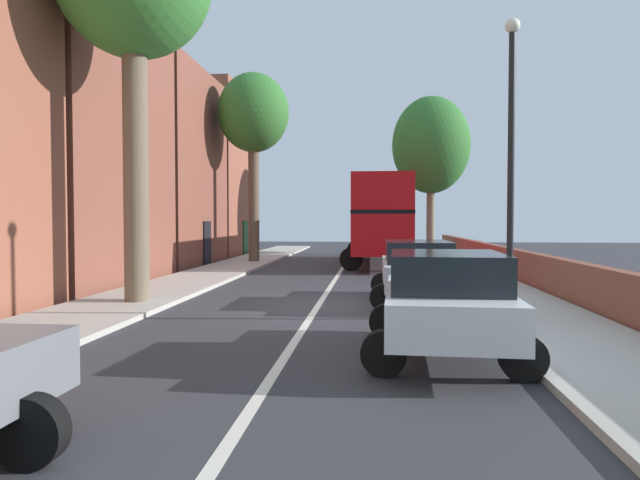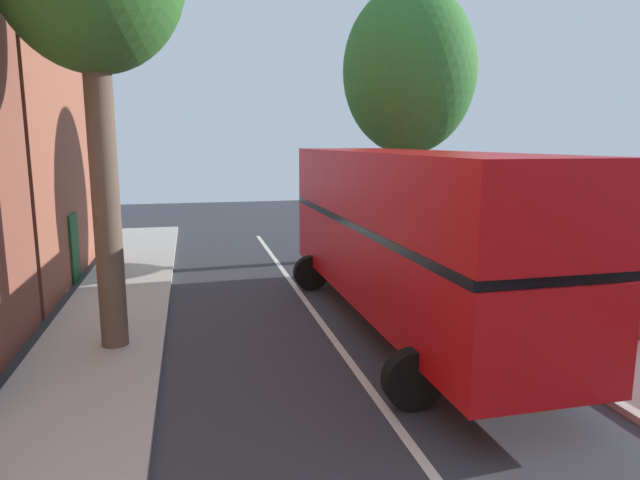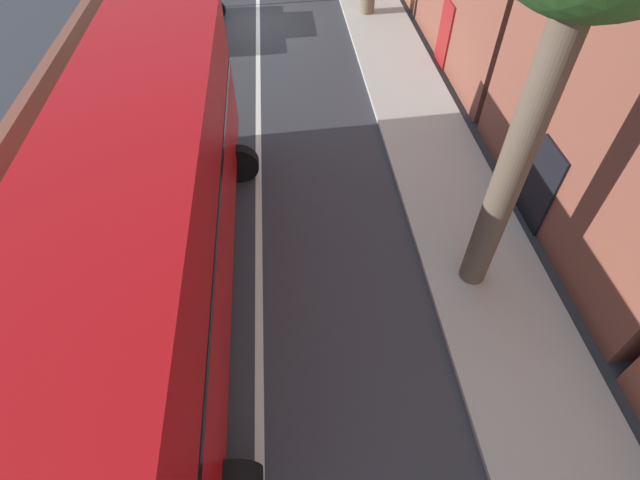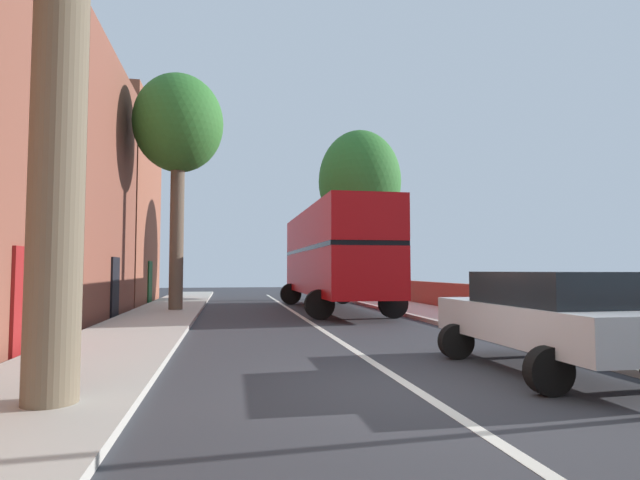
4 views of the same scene
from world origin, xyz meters
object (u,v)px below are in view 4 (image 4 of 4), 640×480
(parked_car_silver_right_2, at_px, (547,315))
(street_tree_right_1, at_px, (360,182))
(street_tree_left_2, at_px, (179,127))
(double_decker_bus, at_px, (333,253))

(parked_car_silver_right_2, height_order, street_tree_right_1, street_tree_right_1)
(street_tree_right_1, distance_m, street_tree_left_2, 12.17)
(street_tree_left_2, bearing_deg, double_decker_bus, -0.12)
(double_decker_bus, relative_size, street_tree_left_2, 1.20)
(double_decker_bus, relative_size, parked_car_silver_right_2, 2.48)
(parked_car_silver_right_2, xyz_separation_m, street_tree_left_2, (-7.06, 12.99, 6.39))
(parked_car_silver_right_2, bearing_deg, street_tree_right_1, 83.45)
(street_tree_right_1, bearing_deg, street_tree_left_2, -140.94)
(street_tree_right_1, height_order, street_tree_left_2, street_tree_right_1)
(parked_car_silver_right_2, relative_size, street_tree_left_2, 0.48)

